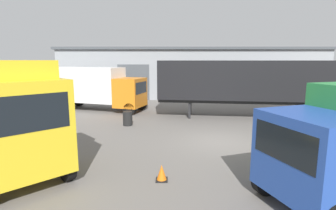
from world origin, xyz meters
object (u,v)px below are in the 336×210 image
tractor_unit_yellow (17,126)px  box_truck_orange (93,86)px  container_trailer_teal (247,82)px  traffic_cone (161,173)px  oil_drum (127,118)px

tractor_unit_yellow → box_truck_orange: 12.88m
container_trailer_teal → box_truck_orange: container_trailer_teal is taller
box_truck_orange → traffic_cone: box_truck_orange is taller
oil_drum → traffic_cone: bearing=-73.2°
oil_drum → traffic_cone: (2.30, -7.61, -0.19)m
container_trailer_teal → oil_drum: size_ratio=14.07×
tractor_unit_yellow → oil_drum: size_ratio=7.28×
tractor_unit_yellow → oil_drum: bearing=119.0°
box_truck_orange → oil_drum: size_ratio=9.60×
container_trailer_teal → box_truck_orange: 11.97m
container_trailer_teal → box_truck_orange: (-11.56, 3.05, -0.63)m
box_truck_orange → oil_drum: 6.55m
oil_drum → container_trailer_teal: bearing=15.7°
box_truck_orange → container_trailer_teal: bearing=3.1°
tractor_unit_yellow → box_truck_orange: (-1.09, 12.83, 0.05)m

